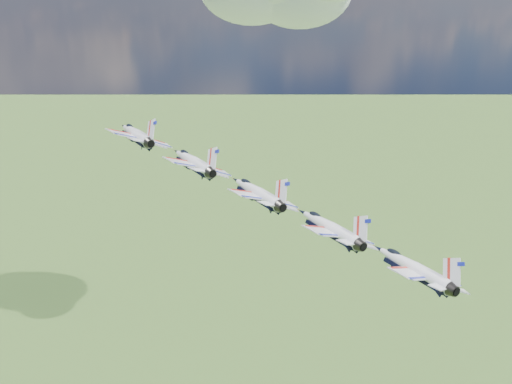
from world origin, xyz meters
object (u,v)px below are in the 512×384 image
object	(u,v)px
jet_0	(135,134)
jet_1	(192,161)
jet_4	(411,267)
jet_3	(328,227)
jet_2	(256,192)

from	to	relation	value
jet_0	jet_1	size ratio (longest dim) A/B	1.00
jet_4	jet_3	bearing A→B (deg)	116.63
jet_4	jet_2	bearing A→B (deg)	116.63
jet_1	jet_2	distance (m)	12.21
jet_1	jet_3	bearing A→B (deg)	-63.37
jet_3	jet_0	bearing A→B (deg)	116.63
jet_1	jet_0	bearing A→B (deg)	116.63
jet_0	jet_2	distance (m)	24.43
jet_0	jet_1	bearing A→B (deg)	-63.37
jet_1	jet_3	distance (m)	24.43
jet_0	jet_4	xyz separation A→B (m)	(32.25, -35.06, -10.86)
jet_2	jet_1	bearing A→B (deg)	116.63
jet_0	jet_2	bearing A→B (deg)	-63.37
jet_0	jet_1	distance (m)	12.21
jet_0	jet_2	world-z (taller)	jet_0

